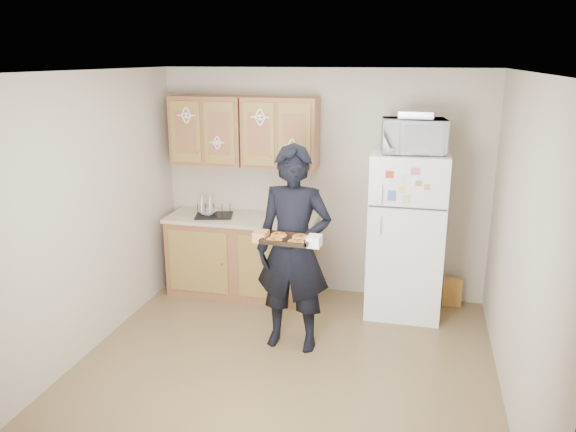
{
  "coord_description": "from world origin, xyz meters",
  "views": [
    {
      "loc": [
        1.05,
        -4.2,
        2.61
      ],
      "look_at": [
        -0.07,
        0.45,
        1.25
      ],
      "focal_mm": 35.0,
      "sensor_mm": 36.0,
      "label": 1
    }
  ],
  "objects_px": {
    "microwave": "(414,136)",
    "dish_rack": "(214,209)",
    "person": "(294,249)",
    "baking_tray": "(287,240)",
    "refrigerator": "(406,234)"
  },
  "relations": [
    {
      "from": "refrigerator",
      "to": "baking_tray",
      "type": "xyz_separation_m",
      "value": [
        -0.95,
        -1.29,
        0.28
      ]
    },
    {
      "from": "refrigerator",
      "to": "person",
      "type": "bearing_deg",
      "value": -134.11
    },
    {
      "from": "refrigerator",
      "to": "microwave",
      "type": "bearing_deg",
      "value": -75.45
    },
    {
      "from": "baking_tray",
      "to": "microwave",
      "type": "bearing_deg",
      "value": 54.95
    },
    {
      "from": "dish_rack",
      "to": "person",
      "type": "bearing_deg",
      "value": -41.3
    },
    {
      "from": "person",
      "to": "dish_rack",
      "type": "height_order",
      "value": "person"
    },
    {
      "from": "baking_tray",
      "to": "microwave",
      "type": "height_order",
      "value": "microwave"
    },
    {
      "from": "person",
      "to": "dish_rack",
      "type": "bearing_deg",
      "value": 141.39
    },
    {
      "from": "person",
      "to": "microwave",
      "type": "relative_size",
      "value": 3.13
    },
    {
      "from": "person",
      "to": "baking_tray",
      "type": "bearing_deg",
      "value": -84.62
    },
    {
      "from": "dish_rack",
      "to": "microwave",
      "type": "bearing_deg",
      "value": -1.49
    },
    {
      "from": "person",
      "to": "baking_tray",
      "type": "height_order",
      "value": "person"
    },
    {
      "from": "person",
      "to": "baking_tray",
      "type": "xyz_separation_m",
      "value": [
        0.01,
        -0.3,
        0.19
      ]
    },
    {
      "from": "microwave",
      "to": "dish_rack",
      "type": "relative_size",
      "value": 1.52
    },
    {
      "from": "baking_tray",
      "to": "dish_rack",
      "type": "relative_size",
      "value": 1.02
    }
  ]
}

